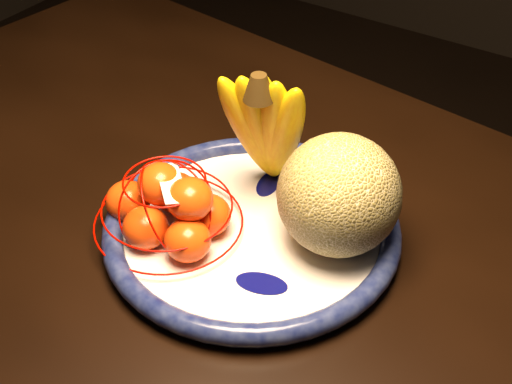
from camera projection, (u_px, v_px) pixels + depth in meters
The scene contains 6 objects.
dining_table at pixel (233, 275), 0.99m from camera, with size 1.61×1.09×0.75m.
fruit_bowl at pixel (252, 229), 0.92m from camera, with size 0.39×0.39×0.03m.
cantaloupe at pixel (339, 195), 0.86m from camera, with size 0.15×0.15×0.15m, color olive.
banana_bunch at pixel (267, 125), 0.91m from camera, with size 0.14×0.14×0.22m.
mandarin_bag at pixel (170, 209), 0.90m from camera, with size 0.24×0.24×0.12m.
price_tag at pixel (171, 183), 0.86m from camera, with size 0.07×0.03×0.00m, color white.
Camera 1 is at (0.53, -0.45, 1.39)m, focal length 50.00 mm.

